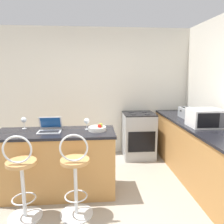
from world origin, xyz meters
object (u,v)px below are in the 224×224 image
toaster (186,113)px  wine_glass_short (24,120)px  stove_range (138,135)px  mug_white (195,113)px  microwave (205,118)px  fruit_bowl (98,128)px  bar_stool_far (75,177)px  laptop (50,128)px  wine_glass_tall (87,121)px  bar_stool_near (22,179)px

toaster → wine_glass_short: bearing=-168.3°
stove_range → mug_white: size_ratio=9.04×
microwave → mug_white: bearing=73.6°
microwave → fruit_bowl: 1.61m
bar_stool_far → toaster: (1.89, 1.30, 0.50)m
laptop → fruit_bowl: (0.66, -0.03, -0.01)m
toaster → stove_range: bearing=146.9°
bar_stool_far → mug_white: bar_stool_far is taller
microwave → wine_glass_short: microwave is taller
fruit_bowl → microwave: bearing=3.3°
wine_glass_tall → stove_range: bearing=49.2°
bar_stool_near → microwave: (2.49, 0.64, 0.55)m
microwave → wine_glass_short: (-2.66, 0.11, -0.01)m
stove_range → wine_glass_tall: wine_glass_tall is taller
bar_stool_far → laptop: (-0.38, 0.58, 0.46)m
bar_stool_near → wine_glass_tall: size_ratio=6.46×
mug_white → fruit_bowl: fruit_bowl is taller
microwave → stove_range: (-0.75, 1.16, -0.59)m
microwave → toaster: (0.01, 0.66, -0.04)m
wine_glass_tall → bar_stool_near: bearing=-139.4°
microwave → toaster: bearing=89.4°
bar_stool_near → laptop: laptop is taller
microwave → fruit_bowl: size_ratio=1.86×
toaster → mug_white: size_ratio=3.04×
stove_range → fruit_bowl: size_ratio=3.73×
stove_range → wine_glass_short: size_ratio=5.41×
mug_white → bar_stool_far: bearing=-145.9°
bar_stool_near → bar_stool_far: bearing=0.0°
mug_white → stove_range: bearing=159.7°
bar_stool_far → mug_white: 2.60m
bar_stool_near → wine_glass_short: bearing=102.5°
bar_stool_far → toaster: size_ratio=3.40×
laptop → wine_glass_tall: (0.51, 0.05, 0.07)m
wine_glass_tall → toaster: bearing=20.8°
bar_stool_far → fruit_bowl: 0.76m
stove_range → fruit_bowl: 1.59m
stove_range → fruit_bowl: fruit_bowl is taller
microwave → stove_range: bearing=123.0°
mug_white → fruit_bowl: (-1.84, -0.89, -0.01)m
microwave → wine_glass_short: 2.66m
wine_glass_tall → fruit_bowl: 0.19m
toaster → fruit_bowl: size_ratio=1.25×
bar_stool_near → wine_glass_short: size_ratio=6.18×
laptop → fruit_bowl: size_ratio=1.26×
wine_glass_short → laptop: bearing=-23.2°
bar_stool_near → wine_glass_tall: bearing=40.6°
laptop → mug_white: bearing=18.9°
bar_stool_near → stove_range: bar_stool_near is taller
bar_stool_near → stove_range: bearing=45.9°
microwave → wine_glass_tall: (-1.76, -0.01, -0.02)m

